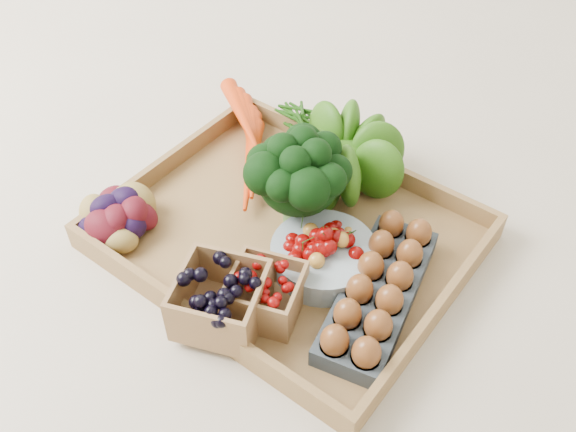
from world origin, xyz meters
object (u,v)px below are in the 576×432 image
Objects in this scene: tray at (288,238)px; cherry_bowl at (323,257)px; broccoli at (299,195)px; egg_carton at (378,295)px.

cherry_bowl reaches higher than tray.
broccoli is at bearing 94.89° from tray.
cherry_bowl is at bearing 162.86° from egg_carton.
cherry_bowl is 0.10m from egg_carton.
cherry_bowl reaches higher than egg_carton.
broccoli is 1.02× the size of cherry_bowl.
tray is 0.09m from cherry_bowl.
broccoli reaches higher than egg_carton.
cherry_bowl is 0.58× the size of egg_carton.
egg_carton is at bearing -4.62° from cherry_bowl.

